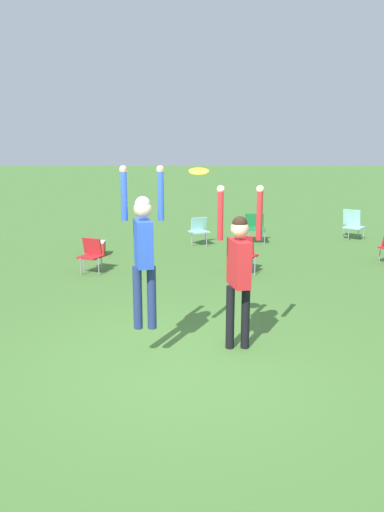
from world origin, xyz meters
TOP-DOWN VIEW (x-y plane):
  - ground_plane at (0.00, 0.00)m, footprint 120.00×120.00m
  - person_jumping at (-0.46, 0.16)m, footprint 0.56×0.45m
  - person_defending at (0.82, 0.44)m, footprint 0.63×0.51m
  - frisbee at (0.26, 0.23)m, footprint 0.25×0.25m
  - camping_chair_1 at (1.46, 4.66)m, footprint 0.62×0.69m
  - camping_chair_2 at (5.25, 8.64)m, footprint 0.74×0.83m
  - camping_chair_3 at (-1.96, 4.78)m, footprint 0.61×0.66m
  - camping_chair_4 at (2.21, 8.16)m, footprint 0.59×0.63m
  - camping_chair_5 at (0.56, 7.88)m, footprint 0.64×0.70m
  - cooler_box at (-2.16, 6.52)m, footprint 0.48×0.40m

SIDE VIEW (x-z plane):
  - ground_plane at x=0.00m, z-range 0.00..0.00m
  - cooler_box at x=-2.16m, z-range 0.00..0.37m
  - camping_chair_3 at x=-1.96m, z-range 0.07..0.82m
  - camping_chair_5 at x=0.56m, z-range 0.07..0.83m
  - camping_chair_2 at x=5.25m, z-range 0.04..0.92m
  - camping_chair_1 at x=1.46m, z-range 0.07..0.90m
  - camping_chair_4 at x=2.21m, z-range 0.07..0.90m
  - person_defending at x=0.82m, z-range 0.09..2.37m
  - person_jumping at x=-0.46m, z-range 0.48..2.63m
  - frisbee at x=0.26m, z-range 2.44..2.52m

